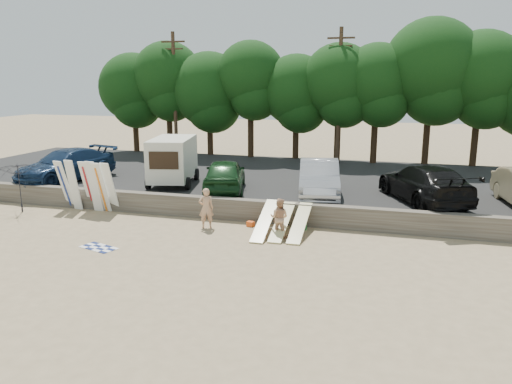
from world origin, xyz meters
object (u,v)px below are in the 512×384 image
(car_0, at_px, (66,165))
(car_1, at_px, (225,175))
(car_3, at_px, (424,183))
(beachgoer_a, at_px, (206,208))
(car_2, at_px, (319,178))
(box_trailer, at_px, (173,159))
(cooler, at_px, (301,226))
(beachgoer_b, at_px, (279,218))
(beach_umbrella, at_px, (20,187))

(car_0, distance_m, car_1, 9.62)
(car_3, xyz_separation_m, beachgoer_a, (-9.17, -4.67, -0.70))
(car_0, height_order, car_3, car_3)
(car_2, bearing_deg, box_trailer, 166.30)
(box_trailer, bearing_deg, car_3, -14.33)
(car_3, distance_m, cooler, 6.54)
(car_1, relative_size, beachgoer_b, 3.05)
(beachgoer_a, bearing_deg, car_0, -44.94)
(car_3, distance_m, beachgoer_b, 7.72)
(box_trailer, xyz_separation_m, car_2, (8.14, -0.53, -0.55))
(box_trailer, xyz_separation_m, beachgoer_b, (7.29, -5.40, -1.32))
(car_3, distance_m, beach_umbrella, 19.47)
(beachgoer_a, xyz_separation_m, beach_umbrella, (-9.74, 0.00, 0.34))
(car_3, bearing_deg, box_trailer, -26.17)
(car_2, bearing_deg, car_0, 170.78)
(car_2, distance_m, car_3, 4.96)
(box_trailer, bearing_deg, beach_umbrella, -151.69)
(beachgoer_a, relative_size, cooler, 4.69)
(car_1, distance_m, beach_umbrella, 10.04)
(car_1, relative_size, car_2, 0.92)
(box_trailer, distance_m, car_0, 6.40)
(beach_umbrella, bearing_deg, beachgoer_a, -0.01)
(car_0, distance_m, beachgoer_a, 11.17)
(car_0, distance_m, car_3, 19.44)
(car_1, height_order, beachgoer_a, car_1)
(car_1, distance_m, cooler, 5.99)
(car_1, bearing_deg, beach_umbrella, 9.98)
(beachgoer_b, xyz_separation_m, beach_umbrella, (-13.09, 0.36, 0.42))
(car_2, height_order, beachgoer_a, car_2)
(car_0, distance_m, car_2, 14.48)
(beach_umbrella, bearing_deg, car_3, 13.86)
(beachgoer_a, distance_m, cooler, 4.21)
(car_1, height_order, beach_umbrella, beach_umbrella)
(car_1, distance_m, beachgoer_b, 6.17)
(cooler, relative_size, beach_umbrella, 0.14)
(car_2, relative_size, cooler, 14.19)
(car_0, relative_size, car_3, 0.99)
(box_trailer, xyz_separation_m, car_0, (-6.34, -0.72, -0.55))
(beachgoer_a, bearing_deg, cooler, 169.63)
(beachgoer_b, bearing_deg, car_1, -44.83)
(car_3, bearing_deg, beachgoer_a, 2.46)
(box_trailer, distance_m, cooler, 9.24)
(car_1, height_order, cooler, car_1)
(box_trailer, height_order, beachgoer_b, box_trailer)
(car_0, xyz_separation_m, beach_umbrella, (0.54, -4.32, -0.36))
(beach_umbrella, bearing_deg, beachgoer_b, -1.56)
(cooler, bearing_deg, car_0, -173.20)
(car_2, distance_m, beachgoer_b, 5.00)
(car_3, xyz_separation_m, cooler, (-5.11, -3.82, -1.44))
(car_2, distance_m, beach_umbrella, 14.66)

